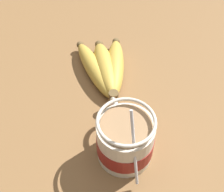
# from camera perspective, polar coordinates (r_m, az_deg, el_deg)

# --- Properties ---
(table) EXTENTS (1.20, 1.20, 0.03)m
(table) POSITION_cam_1_polar(r_m,az_deg,el_deg) (0.63, -2.92, -6.77)
(table) COLOR brown
(table) RESTS_ON ground
(coffee_mug) EXTENTS (0.16, 0.10, 0.15)m
(coffee_mug) POSITION_cam_1_polar(r_m,az_deg,el_deg) (0.55, 2.40, -7.96)
(coffee_mug) COLOR beige
(coffee_mug) RESTS_ON table
(banana_bunch) EXTENTS (0.21, 0.12, 0.04)m
(banana_bunch) POSITION_cam_1_polar(r_m,az_deg,el_deg) (0.70, -1.25, 5.13)
(banana_bunch) COLOR brown
(banana_bunch) RESTS_ON table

